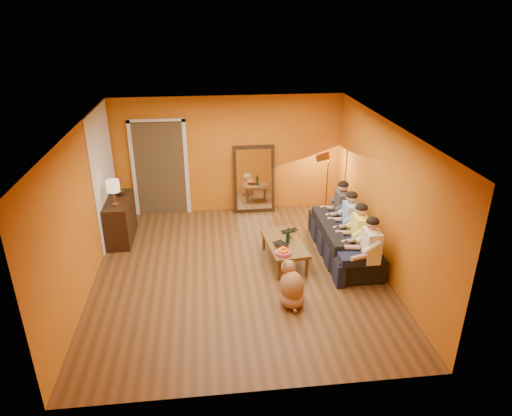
{
  "coord_description": "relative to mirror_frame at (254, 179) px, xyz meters",
  "views": [
    {
      "loc": [
        -0.51,
        -6.9,
        4.31
      ],
      "look_at": [
        0.35,
        0.5,
        1.0
      ],
      "focal_mm": 32.0,
      "sensor_mm": 36.0,
      "label": 1
    }
  ],
  "objects": [
    {
      "name": "person_mid_right",
      "position": [
        1.58,
        -2.11,
        -0.15
      ],
      "size": [
        0.7,
        0.44,
        1.22
      ],
      "primitive_type": null,
      "color": "#8DACDA",
      "rests_on": "sofa"
    },
    {
      "name": "door_jamb_left",
      "position": [
        -2.62,
        0.08,
        0.29
      ],
      "size": [
        0.08,
        0.06,
        2.2
      ],
      "primitive_type": "cube",
      "color": "white",
      "rests_on": "wall_back"
    },
    {
      "name": "coffee_table",
      "position": [
        0.29,
        -2.38,
        -0.55
      ],
      "size": [
        0.74,
        1.28,
        0.42
      ],
      "primitive_type": null,
      "rotation": [
        0.0,
        0.0,
        0.1
      ],
      "color": "brown",
      "rests_on": "floor"
    },
    {
      "name": "door_header",
      "position": [
        -2.05,
        0.08,
        1.36
      ],
      "size": [
        1.22,
        0.06,
        0.08
      ],
      "primitive_type": "cube",
      "color": "white",
      "rests_on": "wall_back"
    },
    {
      "name": "mirror_glass",
      "position": [
        0.0,
        -0.04,
        0.0
      ],
      "size": [
        0.78,
        0.21,
        1.35
      ],
      "primitive_type": "cube",
      "rotation": [
        -0.14,
        0.0,
        0.0
      ],
      "color": "white",
      "rests_on": "mirror_frame"
    },
    {
      "name": "room_shell",
      "position": [
        -0.55,
        -2.26,
        0.54
      ],
      "size": [
        5.0,
        5.5,
        2.6
      ],
      "color": "brown",
      "rests_on": "ground"
    },
    {
      "name": "book_lower",
      "position": [
        0.11,
        -2.58,
        -0.33
      ],
      "size": [
        0.2,
        0.27,
        0.02
      ],
      "primitive_type": "imported",
      "rotation": [
        0.0,
        0.0,
        -0.02
      ],
      "color": "black",
      "rests_on": "coffee_table"
    },
    {
      "name": "floor_lamp",
      "position": [
        1.55,
        -0.48,
        -0.04
      ],
      "size": [
        0.37,
        0.34,
        1.44
      ],
      "primitive_type": null,
      "rotation": [
        0.0,
        0.0,
        -0.41
      ],
      "color": "#B67835",
      "rests_on": "floor"
    },
    {
      "name": "fruit_bowl",
      "position": [
        0.19,
        -2.83,
        -0.26
      ],
      "size": [
        0.26,
        0.26,
        0.16
      ],
      "primitive_type": null,
      "color": "#DA4C77",
      "rests_on": "coffee_table"
    },
    {
      "name": "white_accent",
      "position": [
        -3.04,
        -0.88,
        0.54
      ],
      "size": [
        0.02,
        1.9,
        2.58
      ],
      "primitive_type": "cube",
      "color": "white",
      "rests_on": "wall_left"
    },
    {
      "name": "door_jamb_right",
      "position": [
        -1.48,
        0.08,
        0.29
      ],
      "size": [
        0.08,
        0.06,
        2.2
      ],
      "primitive_type": "cube",
      "color": "white",
      "rests_on": "wall_back"
    },
    {
      "name": "person_far_left",
      "position": [
        1.58,
        -3.21,
        -0.15
      ],
      "size": [
        0.7,
        0.44,
        1.22
      ],
      "primitive_type": null,
      "color": "white",
      "rests_on": "sofa"
    },
    {
      "name": "dog",
      "position": [
        0.19,
        -3.64,
        -0.4
      ],
      "size": [
        0.52,
        0.68,
        0.72
      ],
      "primitive_type": null,
      "rotation": [
        0.0,
        0.0,
        0.23
      ],
      "color": "#AE714E",
      "rests_on": "floor"
    },
    {
      "name": "tumbler",
      "position": [
        0.41,
        -2.26,
        -0.3
      ],
      "size": [
        0.1,
        0.1,
        0.09
      ],
      "primitive_type": "imported",
      "rotation": [
        0.0,
        0.0,
        0.07
      ],
      "color": "#B27F3F",
      "rests_on": "coffee_table"
    },
    {
      "name": "book_upper",
      "position": [
        0.11,
        -2.59,
        -0.29
      ],
      "size": [
        0.28,
        0.31,
        0.02
      ],
      "primitive_type": "imported",
      "rotation": [
        0.0,
        0.0,
        0.47
      ],
      "color": "black",
      "rests_on": "book_mid"
    },
    {
      "name": "sideboard",
      "position": [
        -2.79,
        -1.08,
        -0.34
      ],
      "size": [
        0.44,
        1.18,
        0.85
      ],
      "primitive_type": "cube",
      "color": "black",
      "rests_on": "floor"
    },
    {
      "name": "doorway_recess",
      "position": [
        -2.05,
        0.2,
        0.29
      ],
      "size": [
        1.06,
        0.3,
        2.1
      ],
      "primitive_type": "cube",
      "color": "#3F2D19",
      "rests_on": "floor"
    },
    {
      "name": "sofa",
      "position": [
        1.45,
        -2.21,
        -0.44
      ],
      "size": [
        2.21,
        0.86,
        0.64
      ],
      "primitive_type": "imported",
      "rotation": [
        0.0,
        0.0,
        1.57
      ],
      "color": "black",
      "rests_on": "floor"
    },
    {
      "name": "person_far_right",
      "position": [
        1.58,
        -1.56,
        -0.15
      ],
      "size": [
        0.7,
        0.44,
        1.22
      ],
      "primitive_type": null,
      "color": "#38383D",
      "rests_on": "sofa"
    },
    {
      "name": "person_mid_left",
      "position": [
        1.58,
        -2.66,
        -0.15
      ],
      "size": [
        0.7,
        0.44,
        1.22
      ],
      "primitive_type": null,
      "color": "#FFFB54",
      "rests_on": "sofa"
    },
    {
      "name": "flowers",
      "position": [
        -2.79,
        -0.83,
        0.41
      ],
      "size": [
        0.17,
        0.17,
        0.39
      ],
      "primitive_type": null,
      "color": "red",
      "rests_on": "vase"
    },
    {
      "name": "laptop",
      "position": [
        0.47,
        -2.03,
        -0.33
      ],
      "size": [
        0.37,
        0.3,
        0.03
      ],
      "primitive_type": "imported",
      "rotation": [
        0.0,
        0.0,
        0.31
      ],
      "color": "black",
      "rests_on": "coffee_table"
    },
    {
      "name": "wine_bottle",
      "position": [
        0.34,
        -2.43,
        -0.18
      ],
      "size": [
        0.07,
        0.07,
        0.31
      ],
      "primitive_type": "cylinder",
      "color": "black",
      "rests_on": "coffee_table"
    },
    {
      "name": "book_mid",
      "position": [
        0.12,
        -2.57,
        -0.31
      ],
      "size": [
        0.21,
        0.26,
        0.02
      ],
      "primitive_type": "imported",
      "rotation": [
        0.0,
        0.0,
        0.2
      ],
      "color": "red",
      "rests_on": "book_lower"
    },
    {
      "name": "table_lamp",
      "position": [
        -2.79,
        -1.38,
        0.34
      ],
      "size": [
        0.24,
        0.24,
        0.51
      ],
      "primitive_type": null,
      "color": "beige",
      "rests_on": "sideboard"
    },
    {
      "name": "vase",
      "position": [
        -2.79,
        -0.83,
        0.19
      ],
      "size": [
        0.18,
        0.18,
        0.19
      ],
      "primitive_type": "imported",
      "color": "black",
      "rests_on": "sideboard"
    },
    {
      "name": "mirror_frame",
      "position": [
        0.0,
        0.0,
        0.0
      ],
      "size": [
        0.92,
        0.27,
        1.51
      ],
      "primitive_type": "cube",
      "rotation": [
        -0.14,
        0.0,
        0.0
      ],
      "color": "black",
      "rests_on": "floor"
    }
  ]
}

